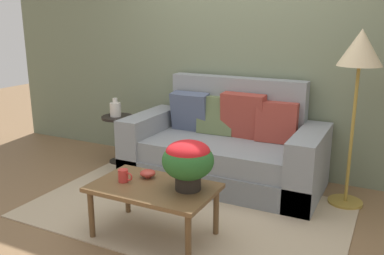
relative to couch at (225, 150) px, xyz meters
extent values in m
plane|color=brown|center=(-0.03, -0.85, -0.33)|extent=(14.00, 14.00, 0.00)
cube|color=slate|center=(-0.03, 0.49, 1.12)|extent=(6.40, 0.12, 2.90)
cube|color=tan|center=(-0.03, -0.80, -0.33)|extent=(2.74, 1.67, 0.01)
cube|color=slate|center=(0.00, -0.07, -0.21)|extent=(1.99, 0.93, 0.25)
cube|color=gray|center=(0.00, -0.10, 0.02)|extent=(1.48, 0.84, 0.20)
cube|color=gray|center=(0.00, 0.31, 0.30)|extent=(1.48, 0.17, 0.82)
cube|color=gray|center=(-0.87, -0.07, -0.01)|extent=(0.26, 0.93, 0.65)
cube|color=gray|center=(0.87, -0.07, -0.01)|extent=(0.26, 0.93, 0.65)
cube|color=#4C5670|center=(-0.48, 0.15, 0.33)|extent=(0.42, 0.21, 0.44)
cube|color=#607047|center=(-0.17, 0.16, 0.32)|extent=(0.41, 0.17, 0.41)
cube|color=#93382D|center=(0.13, 0.15, 0.34)|extent=(0.46, 0.19, 0.46)
cube|color=#93382D|center=(0.49, 0.15, 0.32)|extent=(0.41, 0.20, 0.41)
cylinder|color=brown|center=(-0.46, -1.55, -0.14)|extent=(0.05, 0.05, 0.39)
cylinder|color=brown|center=(0.37, -1.55, -0.14)|extent=(0.05, 0.05, 0.39)
cylinder|color=brown|center=(-0.46, -1.08, -0.14)|extent=(0.05, 0.05, 0.39)
cylinder|color=brown|center=(0.37, -1.08, -0.14)|extent=(0.05, 0.05, 0.39)
cube|color=brown|center=(-0.04, -1.32, 0.07)|extent=(0.94, 0.58, 0.03)
cylinder|color=black|center=(-1.32, -0.04, -0.32)|extent=(0.24, 0.24, 0.03)
cylinder|color=black|center=(-1.32, -0.04, -0.06)|extent=(0.04, 0.04, 0.50)
cylinder|color=black|center=(-1.32, -0.04, 0.21)|extent=(0.37, 0.37, 0.03)
cylinder|color=olive|center=(1.21, -0.03, -0.32)|extent=(0.31, 0.31, 0.03)
cylinder|color=olive|center=(1.21, -0.03, 0.31)|extent=(0.03, 0.03, 1.23)
cone|color=#C6B289|center=(1.21, -0.03, 1.08)|extent=(0.37, 0.37, 0.31)
cylinder|color=black|center=(0.22, -1.26, 0.16)|extent=(0.19, 0.19, 0.13)
ellipsoid|color=#286028|center=(0.22, -1.26, 0.31)|extent=(0.38, 0.38, 0.28)
ellipsoid|color=red|center=(0.22, -1.26, 0.39)|extent=(0.33, 0.33, 0.15)
cylinder|color=red|center=(-0.30, -1.35, 0.14)|extent=(0.08, 0.08, 0.10)
torus|color=red|center=(-0.25, -1.35, 0.14)|extent=(0.07, 0.01, 0.07)
cylinder|color=#B2382D|center=(-0.17, -1.19, 0.10)|extent=(0.05, 0.05, 0.02)
ellipsoid|color=#B2382D|center=(-0.17, -1.19, 0.13)|extent=(0.12, 0.12, 0.06)
cylinder|color=silver|center=(-1.33, -0.06, 0.31)|extent=(0.12, 0.12, 0.16)
cylinder|color=silver|center=(-1.33, -0.06, 0.41)|extent=(0.06, 0.06, 0.05)
camera|label=1|loc=(1.54, -3.80, 1.33)|focal=38.87mm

